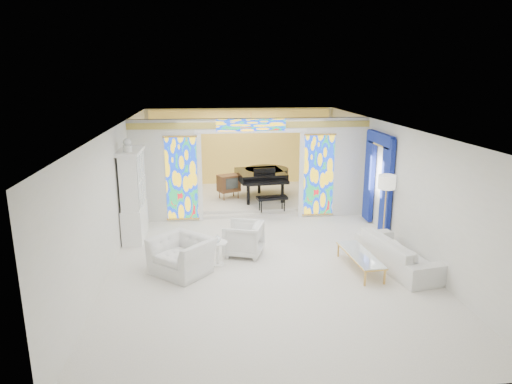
{
  "coord_description": "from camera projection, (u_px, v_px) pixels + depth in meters",
  "views": [
    {
      "loc": [
        -1.28,
        -11.14,
        4.25
      ],
      "look_at": [
        -0.04,
        0.2,
        1.28
      ],
      "focal_mm": 32.0,
      "sensor_mm": 36.0,
      "label": 1
    }
  ],
  "objects": [
    {
      "name": "wall_back",
      "position": [
        241.0,
        148.0,
        17.32
      ],
      "size": [
        7.0,
        0.02,
        3.0
      ],
      "primitive_type": "cube",
      "color": "silver",
      "rests_on": "floor"
    },
    {
      "name": "sofa",
      "position": [
        399.0,
        253.0,
        10.25
      ],
      "size": [
        1.34,
        2.51,
        0.69
      ],
      "primitive_type": "imported",
      "rotation": [
        0.0,
        0.0,
        1.75
      ],
      "color": "silver",
      "rests_on": "floor"
    },
    {
      "name": "wall_front",
      "position": [
        312.0,
        297.0,
        5.78
      ],
      "size": [
        7.0,
        0.02,
        3.0
      ],
      "primitive_type": "cube",
      "color": "silver",
      "rests_on": "floor"
    },
    {
      "name": "floor",
      "position": [
        259.0,
        241.0,
        11.93
      ],
      "size": [
        12.0,
        12.0,
        0.0
      ],
      "primitive_type": "plane",
      "color": "white",
      "rests_on": "ground"
    },
    {
      "name": "ceiling",
      "position": [
        259.0,
        126.0,
        11.17
      ],
      "size": [
        7.0,
        12.0,
        0.02
      ],
      "primitive_type": "cube",
      "color": "white",
      "rests_on": "wall_back"
    },
    {
      "name": "armchair_right",
      "position": [
        243.0,
        239.0,
        10.95
      ],
      "size": [
        1.11,
        1.09,
        0.8
      ],
      "primitive_type": "imported",
      "rotation": [
        0.0,
        0.0,
        -1.89
      ],
      "color": "silver",
      "rests_on": "floor"
    },
    {
      "name": "grand_piano",
      "position": [
        264.0,
        175.0,
        15.31
      ],
      "size": [
        1.92,
        2.97,
        1.14
      ],
      "rotation": [
        0.0,
        0.0,
        0.11
      ],
      "color": "black",
      "rests_on": "alcove_platform"
    },
    {
      "name": "floor_lamp",
      "position": [
        387.0,
        185.0,
        11.47
      ],
      "size": [
        0.48,
        0.48,
        1.78
      ],
      "rotation": [
        0.0,
        0.0,
        0.1
      ],
      "color": "gold",
      "rests_on": "floor"
    },
    {
      "name": "partition_wall",
      "position": [
        251.0,
        164.0,
        13.43
      ],
      "size": [
        7.0,
        0.22,
        3.0
      ],
      "color": "silver",
      "rests_on": "floor"
    },
    {
      "name": "wall_left",
      "position": [
        117.0,
        189.0,
        11.18
      ],
      "size": [
        0.02,
        12.0,
        3.0
      ],
      "primitive_type": "cube",
      "color": "silver",
      "rests_on": "floor"
    },
    {
      "name": "coffee_table",
      "position": [
        360.0,
        255.0,
        10.11
      ],
      "size": [
        0.63,
        1.72,
        0.38
      ],
      "rotation": [
        0.0,
        0.0,
        0.07
      ],
      "color": "white",
      "rests_on": "floor"
    },
    {
      "name": "blue_drapes",
      "position": [
        378.0,
        174.0,
        12.56
      ],
      "size": [
        0.14,
        1.85,
        2.65
      ],
      "color": "navy",
      "rests_on": "wall_right"
    },
    {
      "name": "wall_right",
      "position": [
        391.0,
        182.0,
        11.91
      ],
      "size": [
        0.02,
        12.0,
        3.0
      ],
      "primitive_type": "cube",
      "color": "silver",
      "rests_on": "floor"
    },
    {
      "name": "armchair_left",
      "position": [
        182.0,
        255.0,
        9.96
      ],
      "size": [
        1.61,
        1.6,
        0.79
      ],
      "primitive_type": "imported",
      "rotation": [
        0.0,
        0.0,
        -0.73
      ],
      "color": "white",
      "rests_on": "floor"
    },
    {
      "name": "alcove_platform",
      "position": [
        245.0,
        197.0,
        15.85
      ],
      "size": [
        6.8,
        3.8,
        0.18
      ],
      "primitive_type": "cube",
      "color": "white",
      "rests_on": "floor"
    },
    {
      "name": "tv_console",
      "position": [
        229.0,
        183.0,
        15.21
      ],
      "size": [
        0.82,
        0.71,
        0.8
      ],
      "rotation": [
        0.0,
        0.0,
        0.42
      ],
      "color": "brown",
      "rests_on": "alcove_platform"
    },
    {
      "name": "stained_glass_transom",
      "position": [
        251.0,
        125.0,
        13.03
      ],
      "size": [
        2.0,
        0.04,
        0.34
      ],
      "primitive_type": "cube",
      "color": "gold",
      "rests_on": "partition_wall"
    },
    {
      "name": "vase",
      "position": [
        217.0,
        238.0,
        10.28
      ],
      "size": [
        0.21,
        0.21,
        0.18
      ],
      "primitive_type": "imported",
      "rotation": [
        0.0,
        0.0,
        -0.3
      ],
      "color": "white",
      "rests_on": "side_table"
    },
    {
      "name": "stained_glass_left",
      "position": [
        182.0,
        179.0,
        13.2
      ],
      "size": [
        0.9,
        0.04,
        2.4
      ],
      "primitive_type": "cube",
      "color": "gold",
      "rests_on": "partition_wall"
    },
    {
      "name": "chandelier",
      "position": [
        251.0,
        126.0,
        15.15
      ],
      "size": [
        0.48,
        0.48,
        0.3
      ],
      "primitive_type": "cylinder",
      "color": "gold",
      "rests_on": "ceiling"
    },
    {
      "name": "stained_glass_right",
      "position": [
        319.0,
        175.0,
        13.63
      ],
      "size": [
        0.9,
        0.04,
        2.4
      ],
      "primitive_type": "cube",
      "color": "gold",
      "rests_on": "partition_wall"
    },
    {
      "name": "side_table",
      "position": [
        218.0,
        250.0,
        10.36
      ],
      "size": [
        0.47,
        0.47,
        0.56
      ],
      "rotation": [
        0.0,
        0.0,
        0.04
      ],
      "color": "white",
      "rests_on": "floor"
    },
    {
      "name": "gold_curtain_back",
      "position": [
        241.0,
        149.0,
        17.2
      ],
      "size": [
        6.7,
        0.1,
        2.9
      ],
      "primitive_type": "cube",
      "color": "#FAD657",
      "rests_on": "wall_back"
    },
    {
      "name": "china_cabinet",
      "position": [
        133.0,
        196.0,
        11.87
      ],
      "size": [
        0.56,
        1.46,
        2.72
      ],
      "color": "white",
      "rests_on": "floor"
    }
  ]
}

